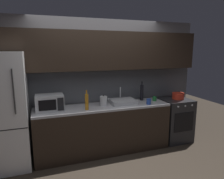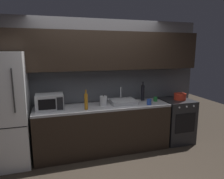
{
  "view_description": "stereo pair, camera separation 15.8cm",
  "coord_description": "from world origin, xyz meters",
  "px_view_note": "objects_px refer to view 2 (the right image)",
  "views": [
    {
      "loc": [
        -1.05,
        -2.6,
        1.9
      ],
      "look_at": [
        0.17,
        0.9,
        1.19
      ],
      "focal_mm": 32.64,
      "sensor_mm": 36.0,
      "label": 1
    },
    {
      "loc": [
        -0.9,
        -2.65,
        1.9
      ],
      "look_at": [
        0.17,
        0.9,
        1.19
      ],
      "focal_mm": 32.64,
      "sensor_mm": 36.0,
      "label": 2
    }
  ],
  "objects_px": {
    "mug_green": "(156,99)",
    "cooking_pot": "(180,97)",
    "refrigerator": "(6,110)",
    "wine_bottle_amber": "(86,101)",
    "microwave": "(50,102)",
    "kettle": "(104,101)",
    "mug_blue": "(149,102)",
    "oven_range": "(176,120)",
    "wine_bottle_dark": "(143,93)"
  },
  "relations": [
    {
      "from": "oven_range",
      "to": "cooking_pot",
      "type": "distance_m",
      "value": 0.52
    },
    {
      "from": "refrigerator",
      "to": "wine_bottle_amber",
      "type": "height_order",
      "value": "refrigerator"
    },
    {
      "from": "oven_range",
      "to": "wine_bottle_dark",
      "type": "relative_size",
      "value": 2.32
    },
    {
      "from": "oven_range",
      "to": "mug_green",
      "type": "xyz_separation_m",
      "value": [
        -0.5,
        0.01,
        0.49
      ]
    },
    {
      "from": "cooking_pot",
      "to": "mug_green",
      "type": "bearing_deg",
      "value": 178.78
    },
    {
      "from": "cooking_pot",
      "to": "wine_bottle_amber",
      "type": "bearing_deg",
      "value": -175.41
    },
    {
      "from": "microwave",
      "to": "cooking_pot",
      "type": "relative_size",
      "value": 1.86
    },
    {
      "from": "microwave",
      "to": "oven_range",
      "type": "bearing_deg",
      "value": -0.44
    },
    {
      "from": "mug_blue",
      "to": "cooking_pot",
      "type": "bearing_deg",
      "value": 13.09
    },
    {
      "from": "oven_range",
      "to": "cooking_pot",
      "type": "relative_size",
      "value": 3.64
    },
    {
      "from": "refrigerator",
      "to": "microwave",
      "type": "height_order",
      "value": "refrigerator"
    },
    {
      "from": "refrigerator",
      "to": "wine_bottle_dark",
      "type": "bearing_deg",
      "value": 3.44
    },
    {
      "from": "wine_bottle_amber",
      "to": "mug_blue",
      "type": "bearing_deg",
      "value": -1.31
    },
    {
      "from": "cooking_pot",
      "to": "kettle",
      "type": "bearing_deg",
      "value": -179.95
    },
    {
      "from": "microwave",
      "to": "cooking_pot",
      "type": "distance_m",
      "value": 2.59
    },
    {
      "from": "microwave",
      "to": "wine_bottle_amber",
      "type": "xyz_separation_m",
      "value": [
        0.6,
        -0.18,
        0.01
      ]
    },
    {
      "from": "refrigerator",
      "to": "oven_range",
      "type": "relative_size",
      "value": 2.1
    },
    {
      "from": "mug_green",
      "to": "cooking_pot",
      "type": "distance_m",
      "value": 0.56
    },
    {
      "from": "wine_bottle_dark",
      "to": "oven_range",
      "type": "bearing_deg",
      "value": -11.76
    },
    {
      "from": "microwave",
      "to": "wine_bottle_dark",
      "type": "relative_size",
      "value": 1.18
    },
    {
      "from": "wine_bottle_amber",
      "to": "cooking_pot",
      "type": "relative_size",
      "value": 1.39
    },
    {
      "from": "wine_bottle_dark",
      "to": "refrigerator",
      "type": "bearing_deg",
      "value": -176.56
    },
    {
      "from": "refrigerator",
      "to": "mug_blue",
      "type": "distance_m",
      "value": 2.48
    },
    {
      "from": "wine_bottle_dark",
      "to": "cooking_pot",
      "type": "bearing_deg",
      "value": -10.86
    },
    {
      "from": "oven_range",
      "to": "microwave",
      "type": "distance_m",
      "value": 2.6
    },
    {
      "from": "kettle",
      "to": "mug_blue",
      "type": "height_order",
      "value": "kettle"
    },
    {
      "from": "mug_green",
      "to": "mug_blue",
      "type": "bearing_deg",
      "value": -140.76
    },
    {
      "from": "refrigerator",
      "to": "kettle",
      "type": "distance_m",
      "value": 1.63
    },
    {
      "from": "wine_bottle_dark",
      "to": "cooking_pot",
      "type": "xyz_separation_m",
      "value": [
        0.78,
        -0.15,
        -0.1
      ]
    },
    {
      "from": "microwave",
      "to": "kettle",
      "type": "relative_size",
      "value": 2.27
    },
    {
      "from": "wine_bottle_amber",
      "to": "cooking_pot",
      "type": "distance_m",
      "value": 2.0
    },
    {
      "from": "mug_blue",
      "to": "wine_bottle_amber",
      "type": "bearing_deg",
      "value": 178.69
    },
    {
      "from": "refrigerator",
      "to": "wine_bottle_amber",
      "type": "xyz_separation_m",
      "value": [
        1.28,
        -0.16,
        0.1
      ]
    },
    {
      "from": "wine_bottle_amber",
      "to": "cooking_pot",
      "type": "xyz_separation_m",
      "value": [
        1.99,
        0.16,
        -0.08
      ]
    },
    {
      "from": "wine_bottle_amber",
      "to": "cooking_pot",
      "type": "bearing_deg",
      "value": 4.59
    },
    {
      "from": "refrigerator",
      "to": "oven_range",
      "type": "xyz_separation_m",
      "value": [
        3.22,
        -0.0,
        -0.5
      ]
    },
    {
      "from": "microwave",
      "to": "wine_bottle_dark",
      "type": "bearing_deg",
      "value": 4.15
    },
    {
      "from": "kettle",
      "to": "refrigerator",
      "type": "bearing_deg",
      "value": 179.95
    },
    {
      "from": "oven_range",
      "to": "cooking_pot",
      "type": "bearing_deg",
      "value": 1.44
    },
    {
      "from": "kettle",
      "to": "wine_bottle_dark",
      "type": "distance_m",
      "value": 0.87
    },
    {
      "from": "kettle",
      "to": "wine_bottle_amber",
      "type": "bearing_deg",
      "value": -155.79
    },
    {
      "from": "mug_blue",
      "to": "microwave",
      "type": "bearing_deg",
      "value": 173.46
    },
    {
      "from": "mug_green",
      "to": "wine_bottle_dark",
      "type": "bearing_deg",
      "value": 148.04
    },
    {
      "from": "wine_bottle_amber",
      "to": "wine_bottle_dark",
      "type": "height_order",
      "value": "wine_bottle_dark"
    },
    {
      "from": "refrigerator",
      "to": "kettle",
      "type": "height_order",
      "value": "refrigerator"
    },
    {
      "from": "microwave",
      "to": "refrigerator",
      "type": "bearing_deg",
      "value": -178.45
    },
    {
      "from": "wine_bottle_dark",
      "to": "mug_green",
      "type": "xyz_separation_m",
      "value": [
        0.22,
        -0.14,
        -0.12
      ]
    },
    {
      "from": "oven_range",
      "to": "wine_bottle_dark",
      "type": "height_order",
      "value": "wine_bottle_dark"
    },
    {
      "from": "refrigerator",
      "to": "mug_green",
      "type": "distance_m",
      "value": 2.71
    },
    {
      "from": "wine_bottle_dark",
      "to": "cooking_pot",
      "type": "relative_size",
      "value": 1.57
    }
  ]
}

